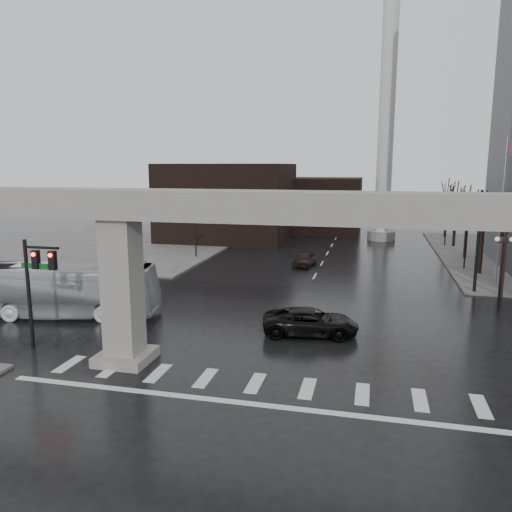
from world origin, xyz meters
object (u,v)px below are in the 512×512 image
object	(u,v)px
signal_mast_arm	(427,217)
city_bus	(57,289)
far_car	(305,259)
pickup_truck	(311,322)

from	to	relation	value
signal_mast_arm	city_bus	bearing A→B (deg)	-152.06
far_car	pickup_truck	bearing A→B (deg)	-72.70
pickup_truck	city_bus	xyz separation A→B (m)	(-16.66, -0.17, 1.05)
signal_mast_arm	city_bus	distance (m)	27.51
city_bus	pickup_truck	bearing A→B (deg)	-100.51
city_bus	far_car	distance (m)	24.36
signal_mast_arm	pickup_truck	xyz separation A→B (m)	(-7.39, -12.58, -5.05)
pickup_truck	far_car	size ratio (longest dim) A/B	1.38
signal_mast_arm	pickup_truck	world-z (taller)	signal_mast_arm
pickup_truck	city_bus	size ratio (longest dim) A/B	0.43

